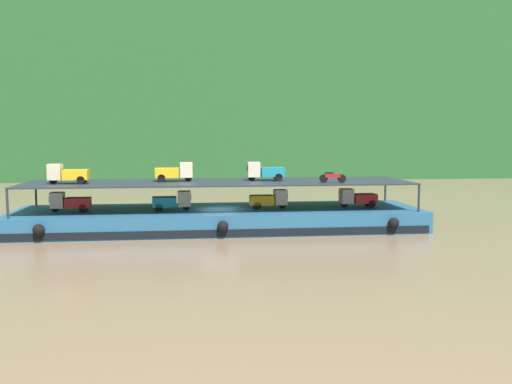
{
  "coord_description": "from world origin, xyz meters",
  "views": [
    {
      "loc": [
        -2.16,
        -40.54,
        6.82
      ],
      "look_at": [
        2.7,
        0.0,
        2.7
      ],
      "focal_mm": 39.13,
      "sensor_mm": 36.0,
      "label": 1
    }
  ],
  "objects_px": {
    "mini_truck_lower_stern": "(70,202)",
    "mini_truck_lower_aft": "(172,201)",
    "mini_truck_lower_mid": "(269,199)",
    "motorcycle_upper_port": "(332,177)",
    "mini_truck_upper_stern": "(68,174)",
    "mini_truck_upper_mid": "(175,172)",
    "mini_truck_upper_fore": "(265,171)",
    "mini_truck_lower_fore": "(357,198)",
    "cargo_barge": "(220,219)"
  },
  "relations": [
    {
      "from": "mini_truck_lower_stern",
      "to": "mini_truck_lower_fore",
      "type": "distance_m",
      "value": 20.89
    },
    {
      "from": "mini_truck_lower_mid",
      "to": "mini_truck_upper_fore",
      "type": "distance_m",
      "value": 2.16
    },
    {
      "from": "mini_truck_upper_mid",
      "to": "motorcycle_upper_port",
      "type": "height_order",
      "value": "mini_truck_upper_mid"
    },
    {
      "from": "mini_truck_lower_stern",
      "to": "mini_truck_upper_fore",
      "type": "relative_size",
      "value": 1.01
    },
    {
      "from": "mini_truck_lower_mid",
      "to": "mini_truck_upper_stern",
      "type": "height_order",
      "value": "mini_truck_upper_stern"
    },
    {
      "from": "mini_truck_lower_mid",
      "to": "mini_truck_upper_stern",
      "type": "xyz_separation_m",
      "value": [
        -14.21,
        -0.34,
        2.0
      ]
    },
    {
      "from": "mini_truck_lower_fore",
      "to": "mini_truck_upper_mid",
      "type": "height_order",
      "value": "mini_truck_upper_mid"
    },
    {
      "from": "mini_truck_upper_fore",
      "to": "mini_truck_upper_mid",
      "type": "bearing_deg",
      "value": 178.99
    },
    {
      "from": "mini_truck_upper_stern",
      "to": "mini_truck_upper_mid",
      "type": "height_order",
      "value": "same"
    },
    {
      "from": "mini_truck_lower_stern",
      "to": "motorcycle_upper_port",
      "type": "xyz_separation_m",
      "value": [
        18.47,
        -1.78,
        1.74
      ]
    },
    {
      "from": "mini_truck_lower_aft",
      "to": "mini_truck_upper_fore",
      "type": "distance_m",
      "value": 7.18
    },
    {
      "from": "mini_truck_upper_mid",
      "to": "mini_truck_lower_aft",
      "type": "bearing_deg",
      "value": -97.98
    },
    {
      "from": "cargo_barge",
      "to": "mini_truck_lower_fore",
      "type": "bearing_deg",
      "value": -0.86
    },
    {
      "from": "cargo_barge",
      "to": "mini_truck_lower_fore",
      "type": "distance_m",
      "value": 10.44
    },
    {
      "from": "mini_truck_lower_fore",
      "to": "motorcycle_upper_port",
      "type": "bearing_deg",
      "value": -142.03
    },
    {
      "from": "mini_truck_lower_stern",
      "to": "mini_truck_upper_fore",
      "type": "bearing_deg",
      "value": 3.31
    },
    {
      "from": "mini_truck_lower_stern",
      "to": "mini_truck_lower_mid",
      "type": "distance_m",
      "value": 14.2
    },
    {
      "from": "mini_truck_lower_stern",
      "to": "mini_truck_upper_stern",
      "type": "height_order",
      "value": "mini_truck_upper_stern"
    },
    {
      "from": "mini_truck_lower_stern",
      "to": "mini_truck_upper_fore",
      "type": "height_order",
      "value": "mini_truck_upper_fore"
    },
    {
      "from": "mini_truck_lower_stern",
      "to": "mini_truck_upper_mid",
      "type": "xyz_separation_m",
      "value": [
        7.32,
        0.93,
        2.0
      ]
    },
    {
      "from": "cargo_barge",
      "to": "motorcycle_upper_port",
      "type": "xyz_separation_m",
      "value": [
        7.91,
        -2.04,
        3.18
      ]
    },
    {
      "from": "mini_truck_lower_mid",
      "to": "mini_truck_lower_fore",
      "type": "xyz_separation_m",
      "value": [
        6.69,
        0.1,
        0.0
      ]
    },
    {
      "from": "mini_truck_lower_mid",
      "to": "mini_truck_lower_fore",
      "type": "bearing_deg",
      "value": 0.85
    },
    {
      "from": "mini_truck_lower_aft",
      "to": "mini_truck_upper_fore",
      "type": "bearing_deg",
      "value": 8.55
    },
    {
      "from": "mini_truck_lower_fore",
      "to": "mini_truck_upper_stern",
      "type": "bearing_deg",
      "value": -178.8
    },
    {
      "from": "mini_truck_lower_fore",
      "to": "mini_truck_upper_stern",
      "type": "xyz_separation_m",
      "value": [
        -20.9,
        -0.44,
        2.0
      ]
    },
    {
      "from": "cargo_barge",
      "to": "mini_truck_lower_aft",
      "type": "xyz_separation_m",
      "value": [
        -3.39,
        -0.48,
        1.44
      ]
    },
    {
      "from": "mini_truck_lower_mid",
      "to": "mini_truck_upper_fore",
      "type": "relative_size",
      "value": 1.01
    },
    {
      "from": "mini_truck_upper_mid",
      "to": "mini_truck_upper_fore",
      "type": "height_order",
      "value": "same"
    },
    {
      "from": "mini_truck_upper_mid",
      "to": "mini_truck_upper_fore",
      "type": "xyz_separation_m",
      "value": [
        6.66,
        -0.12,
        0.0
      ]
    },
    {
      "from": "mini_truck_lower_stern",
      "to": "mini_truck_lower_aft",
      "type": "bearing_deg",
      "value": -1.73
    },
    {
      "from": "mini_truck_lower_stern",
      "to": "mini_truck_lower_aft",
      "type": "xyz_separation_m",
      "value": [
        7.16,
        -0.22,
        0.0
      ]
    },
    {
      "from": "mini_truck_lower_mid",
      "to": "mini_truck_upper_mid",
      "type": "relative_size",
      "value": 1.0
    },
    {
      "from": "mini_truck_lower_mid",
      "to": "motorcycle_upper_port",
      "type": "distance_m",
      "value": 4.95
    },
    {
      "from": "mini_truck_lower_aft",
      "to": "mini_truck_upper_stern",
      "type": "height_order",
      "value": "mini_truck_upper_stern"
    },
    {
      "from": "mini_truck_lower_mid",
      "to": "motorcycle_upper_port",
      "type": "height_order",
      "value": "motorcycle_upper_port"
    },
    {
      "from": "cargo_barge",
      "to": "mini_truck_lower_mid",
      "type": "bearing_deg",
      "value": -3.98
    },
    {
      "from": "mini_truck_lower_fore",
      "to": "mini_truck_upper_mid",
      "type": "relative_size",
      "value": 1.0
    },
    {
      "from": "mini_truck_lower_aft",
      "to": "mini_truck_lower_mid",
      "type": "xyz_separation_m",
      "value": [
        7.04,
        0.23,
        0.0
      ]
    },
    {
      "from": "mini_truck_lower_stern",
      "to": "mini_truck_lower_aft",
      "type": "height_order",
      "value": "same"
    },
    {
      "from": "cargo_barge",
      "to": "mini_truck_upper_mid",
      "type": "distance_m",
      "value": 4.77
    },
    {
      "from": "cargo_barge",
      "to": "mini_truck_upper_mid",
      "type": "relative_size",
      "value": 10.57
    },
    {
      "from": "mini_truck_upper_stern",
      "to": "mini_truck_upper_fore",
      "type": "height_order",
      "value": "same"
    },
    {
      "from": "mini_truck_lower_stern",
      "to": "mini_truck_upper_fore",
      "type": "distance_m",
      "value": 14.15
    },
    {
      "from": "mini_truck_lower_stern",
      "to": "mini_truck_upper_mid",
      "type": "relative_size",
      "value": 1.0
    },
    {
      "from": "mini_truck_upper_mid",
      "to": "mini_truck_upper_fore",
      "type": "bearing_deg",
      "value": -1.01
    },
    {
      "from": "cargo_barge",
      "to": "mini_truck_lower_aft",
      "type": "bearing_deg",
      "value": -171.91
    },
    {
      "from": "cargo_barge",
      "to": "mini_truck_upper_fore",
      "type": "height_order",
      "value": "mini_truck_upper_fore"
    },
    {
      "from": "mini_truck_upper_stern",
      "to": "motorcycle_upper_port",
      "type": "relative_size",
      "value": 1.44
    },
    {
      "from": "mini_truck_lower_fore",
      "to": "mini_truck_upper_fore",
      "type": "relative_size",
      "value": 1.01
    }
  ]
}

